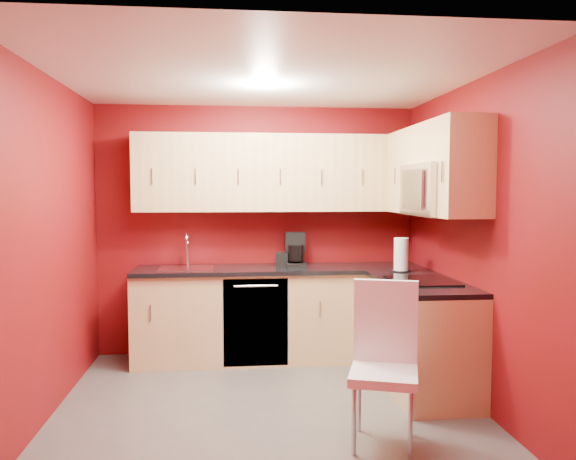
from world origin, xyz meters
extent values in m
plane|color=#4E4C49|center=(0.00, 0.00, 0.00)|extent=(3.20, 3.20, 0.00)
plane|color=white|center=(0.00, 0.00, 2.50)|extent=(3.20, 3.20, 0.00)
plane|color=maroon|center=(0.00, 1.50, 1.25)|extent=(3.20, 0.00, 3.20)
plane|color=maroon|center=(0.00, -1.50, 1.25)|extent=(3.20, 0.00, 3.20)
plane|color=maroon|center=(-1.60, 0.00, 1.25)|extent=(0.00, 3.00, 3.00)
plane|color=maroon|center=(1.60, 0.00, 1.25)|extent=(0.00, 3.00, 3.00)
cube|color=tan|center=(0.20, 1.20, 0.43)|extent=(2.80, 0.60, 0.87)
cube|color=tan|center=(1.30, 0.25, 0.43)|extent=(0.60, 1.30, 0.87)
cube|color=black|center=(0.20, 1.19, 0.89)|extent=(2.80, 0.63, 0.04)
cube|color=black|center=(1.29, 0.23, 0.89)|extent=(0.63, 1.27, 0.04)
cube|color=#D6B679|center=(0.20, 1.32, 1.83)|extent=(2.80, 0.35, 0.75)
cube|color=#D6B679|center=(1.43, 0.86, 1.83)|extent=(0.35, 0.57, 0.75)
cube|color=#D6B679|center=(1.43, -0.29, 1.83)|extent=(0.35, 0.22, 0.75)
cube|color=#D6B679|center=(1.43, 0.20, 2.04)|extent=(0.35, 0.76, 0.33)
cube|color=silver|center=(1.40, 0.20, 1.66)|extent=(0.40, 0.76, 0.42)
cube|color=black|center=(1.21, 0.20, 1.66)|extent=(0.02, 0.62, 0.33)
cylinder|color=silver|center=(1.19, -0.03, 1.66)|extent=(0.02, 0.02, 0.29)
cube|color=black|center=(1.28, 0.20, 0.92)|extent=(0.50, 0.55, 0.01)
cube|color=silver|center=(-0.70, 1.18, 0.91)|extent=(0.52, 0.42, 0.02)
cylinder|color=silver|center=(-0.70, 1.38, 1.04)|extent=(0.02, 0.02, 0.26)
torus|color=silver|center=(-0.70, 1.31, 1.17)|extent=(0.02, 0.16, 0.16)
cylinder|color=silver|center=(-0.70, 1.24, 1.11)|extent=(0.02, 0.02, 0.12)
cube|color=black|center=(-0.05, 0.91, 0.43)|extent=(0.60, 0.02, 0.82)
cylinder|color=white|center=(0.00, 0.30, 2.48)|extent=(0.20, 0.20, 0.01)
camera|label=1|loc=(-0.28, -4.21, 1.65)|focal=35.00mm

